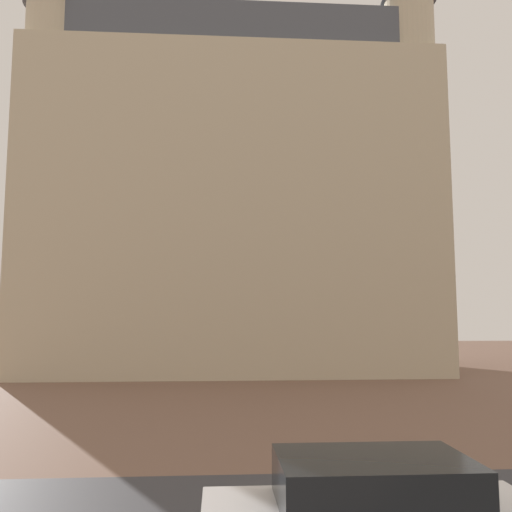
% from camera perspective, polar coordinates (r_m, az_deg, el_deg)
% --- Properties ---
extents(landmark_building, '(23.52, 11.89, 34.28)m').
position_cam_1_polar(landmark_building, '(34.10, -3.01, 6.55)').
color(landmark_building, beige).
rests_on(landmark_building, ground_plane).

